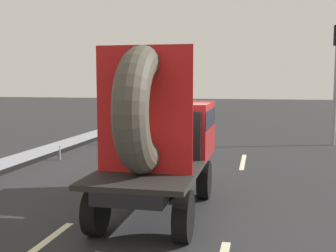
{
  "coord_description": "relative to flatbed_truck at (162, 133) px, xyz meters",
  "views": [
    {
      "loc": [
        1.92,
        -9.37,
        2.95
      ],
      "look_at": [
        -0.24,
        0.67,
        1.85
      ],
      "focal_mm": 45.48,
      "sensor_mm": 36.0,
      "label": 1
    }
  ],
  "objects": [
    {
      "name": "distant_sedan",
      "position": [
        -3.25,
        17.34,
        -1.06
      ],
      "size": [
        1.7,
        3.97,
        1.3
      ],
      "color": "black",
      "rests_on": "ground_plane"
    },
    {
      "name": "lane_dash_left_far",
      "position": [
        -1.63,
        5.59,
        -1.75
      ],
      "size": [
        0.16,
        2.25,
        0.01
      ],
      "primitive_type": "cube",
      "rotation": [
        0.0,
        0.0,
        1.57
      ],
      "color": "beige",
      "rests_on": "ground_plane"
    },
    {
      "name": "lane_dash_right_far",
      "position": [
        1.63,
        6.18,
        -1.75
      ],
      "size": [
        0.16,
        2.98,
        0.01
      ],
      "primitive_type": "cube",
      "rotation": [
        0.0,
        0.0,
        1.57
      ],
      "color": "beige",
      "rests_on": "ground_plane"
    },
    {
      "name": "ground_plane",
      "position": [
        0.24,
        0.02,
        -1.76
      ],
      "size": [
        120.0,
        120.0,
        0.0
      ],
      "primitive_type": "plane",
      "color": "#28282B"
    },
    {
      "name": "lane_dash_left_near",
      "position": [
        -1.63,
        -2.45,
        -1.75
      ],
      "size": [
        0.16,
        2.06,
        0.01
      ],
      "primitive_type": "cube",
      "rotation": [
        0.0,
        0.0,
        1.57
      ],
      "color": "beige",
      "rests_on": "ground_plane"
    },
    {
      "name": "traffic_light",
      "position": [
        5.54,
        11.17,
        1.8
      ],
      "size": [
        0.42,
        0.36,
        5.42
      ],
      "color": "gray",
      "rests_on": "ground_plane"
    },
    {
      "name": "flatbed_truck",
      "position": [
        0.0,
        0.0,
        0.0
      ],
      "size": [
        2.02,
        4.85,
        3.62
      ],
      "color": "black",
      "rests_on": "ground_plane"
    },
    {
      "name": "guardrail",
      "position": [
        -5.09,
        7.12,
        -1.23
      ],
      "size": [
        0.1,
        16.3,
        0.71
      ],
      "color": "gray",
      "rests_on": "ground_plane"
    },
    {
      "name": "oncoming_car",
      "position": [
        -4.66,
        23.66,
        -1.08
      ],
      "size": [
        1.66,
        3.87,
        1.26
      ],
      "color": "black",
      "rests_on": "ground_plane"
    }
  ]
}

